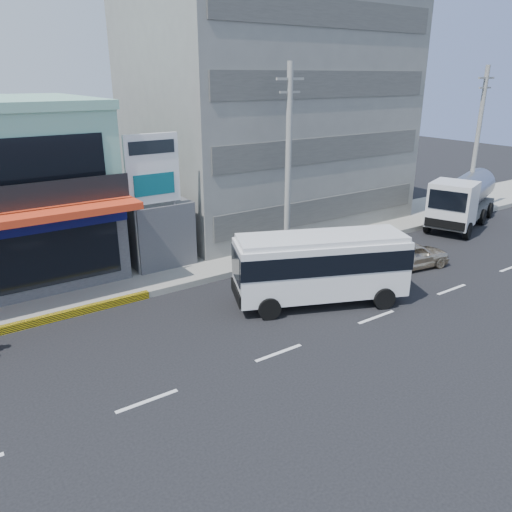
{
  "coord_description": "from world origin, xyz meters",
  "views": [
    {
      "loc": [
        -9.44,
        -12.43,
        9.35
      ],
      "look_at": [
        1.64,
        3.87,
        2.2
      ],
      "focal_mm": 35.0,
      "sensor_mm": 36.0,
      "label": 1
    }
  ],
  "objects_px": {
    "satellite_dish": "(150,197)",
    "minibus": "(321,263)",
    "billboard": "(153,177)",
    "tanker_truck": "(463,199)",
    "concrete_building": "(266,114)",
    "utility_pole_far": "(477,142)",
    "sedan": "(411,255)",
    "utility_pole_near": "(288,164)"
  },
  "relations": [
    {
      "from": "satellite_dish",
      "to": "minibus",
      "type": "relative_size",
      "value": 0.2
    },
    {
      "from": "billboard",
      "to": "minibus",
      "type": "height_order",
      "value": "billboard"
    },
    {
      "from": "satellite_dish",
      "to": "minibus",
      "type": "distance_m",
      "value": 9.61
    },
    {
      "from": "billboard",
      "to": "tanker_truck",
      "type": "bearing_deg",
      "value": -8.02
    },
    {
      "from": "concrete_building",
      "to": "utility_pole_far",
      "type": "relative_size",
      "value": 1.6
    },
    {
      "from": "utility_pole_far",
      "to": "tanker_truck",
      "type": "distance_m",
      "value": 4.23
    },
    {
      "from": "utility_pole_far",
      "to": "minibus",
      "type": "height_order",
      "value": "utility_pole_far"
    },
    {
      "from": "utility_pole_far",
      "to": "tanker_truck",
      "type": "xyz_separation_m",
      "value": [
        -2.3,
        -1.05,
        -3.39
      ]
    },
    {
      "from": "concrete_building",
      "to": "satellite_dish",
      "type": "xyz_separation_m",
      "value": [
        -10.0,
        -4.0,
        -3.42
      ]
    },
    {
      "from": "satellite_dish",
      "to": "minibus",
      "type": "bearing_deg",
      "value": -64.97
    },
    {
      "from": "satellite_dish",
      "to": "utility_pole_far",
      "type": "distance_m",
      "value": 22.35
    },
    {
      "from": "sedan",
      "to": "utility_pole_far",
      "type": "bearing_deg",
      "value": -59.16
    },
    {
      "from": "concrete_building",
      "to": "satellite_dish",
      "type": "bearing_deg",
      "value": -158.2
    },
    {
      "from": "utility_pole_far",
      "to": "minibus",
      "type": "distance_m",
      "value": 18.97
    },
    {
      "from": "satellite_dish",
      "to": "sedan",
      "type": "xyz_separation_m",
      "value": [
        10.62,
        -8.05,
        -2.87
      ]
    },
    {
      "from": "concrete_building",
      "to": "sedan",
      "type": "bearing_deg",
      "value": -87.04
    },
    {
      "from": "utility_pole_near",
      "to": "sedan",
      "type": "height_order",
      "value": "utility_pole_near"
    },
    {
      "from": "concrete_building",
      "to": "billboard",
      "type": "relative_size",
      "value": 2.32
    },
    {
      "from": "utility_pole_near",
      "to": "billboard",
      "type": "bearing_deg",
      "value": 164.52
    },
    {
      "from": "concrete_building",
      "to": "sedan",
      "type": "height_order",
      "value": "concrete_building"
    },
    {
      "from": "satellite_dish",
      "to": "concrete_building",
      "type": "bearing_deg",
      "value": 21.8
    },
    {
      "from": "concrete_building",
      "to": "sedan",
      "type": "relative_size",
      "value": 3.85
    },
    {
      "from": "minibus",
      "to": "tanker_truck",
      "type": "bearing_deg",
      "value": 14.02
    },
    {
      "from": "sedan",
      "to": "billboard",
      "type": "bearing_deg",
      "value": 70.17
    },
    {
      "from": "satellite_dish",
      "to": "tanker_truck",
      "type": "bearing_deg",
      "value": -13.27
    },
    {
      "from": "tanker_truck",
      "to": "utility_pole_near",
      "type": "bearing_deg",
      "value": 175.63
    },
    {
      "from": "utility_pole_near",
      "to": "sedan",
      "type": "xyz_separation_m",
      "value": [
        4.62,
        -4.45,
        -4.44
      ]
    },
    {
      "from": "satellite_dish",
      "to": "billboard",
      "type": "distance_m",
      "value": 2.31
    },
    {
      "from": "billboard",
      "to": "utility_pole_near",
      "type": "relative_size",
      "value": 0.69
    },
    {
      "from": "concrete_building",
      "to": "satellite_dish",
      "type": "relative_size",
      "value": 10.67
    },
    {
      "from": "sedan",
      "to": "minibus",
      "type": "bearing_deg",
      "value": 103.98
    },
    {
      "from": "minibus",
      "to": "utility_pole_near",
      "type": "bearing_deg",
      "value": 68.07
    },
    {
      "from": "utility_pole_near",
      "to": "minibus",
      "type": "relative_size",
      "value": 1.31
    },
    {
      "from": "concrete_building",
      "to": "utility_pole_near",
      "type": "height_order",
      "value": "concrete_building"
    },
    {
      "from": "sedan",
      "to": "utility_pole_near",
      "type": "bearing_deg",
      "value": 55.59
    },
    {
      "from": "utility_pole_near",
      "to": "utility_pole_far",
      "type": "relative_size",
      "value": 1.0
    },
    {
      "from": "concrete_building",
      "to": "tanker_truck",
      "type": "height_order",
      "value": "concrete_building"
    },
    {
      "from": "utility_pole_near",
      "to": "utility_pole_far",
      "type": "height_order",
      "value": "same"
    },
    {
      "from": "concrete_building",
      "to": "tanker_truck",
      "type": "xyz_separation_m",
      "value": [
        9.7,
        -8.65,
        -5.24
      ]
    },
    {
      "from": "satellite_dish",
      "to": "sedan",
      "type": "height_order",
      "value": "satellite_dish"
    },
    {
      "from": "utility_pole_near",
      "to": "minibus",
      "type": "xyz_separation_m",
      "value": [
        -2.0,
        -4.97,
        -3.32
      ]
    },
    {
      "from": "satellite_dish",
      "to": "tanker_truck",
      "type": "height_order",
      "value": "satellite_dish"
    }
  ]
}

